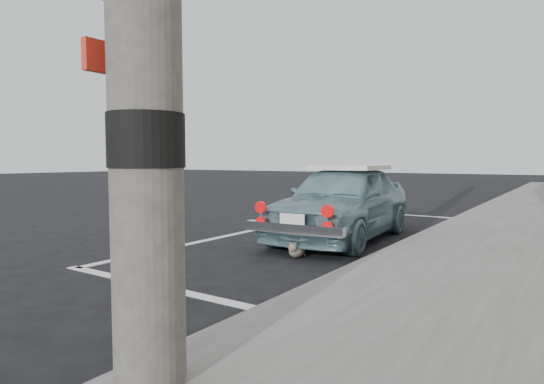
{
  "coord_description": "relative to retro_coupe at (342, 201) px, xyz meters",
  "views": [
    {
      "loc": [
        3.71,
        -3.42,
        1.21
      ],
      "look_at": [
        0.04,
        2.02,
        0.75
      ],
      "focal_mm": 30.0,
      "sensor_mm": 36.0,
      "label": 1
    }
  ],
  "objects": [
    {
      "name": "ground",
      "position": [
        -0.73,
        -2.92,
        -0.59
      ],
      "size": [
        80.0,
        80.0,
        0.0
      ],
      "primitive_type": "plane",
      "color": "black",
      "rests_on": "ground"
    },
    {
      "name": "sidewalk",
      "position": [
        2.47,
        -0.92,
        -0.51
      ],
      "size": [
        2.8,
        40.0,
        0.15
      ],
      "primitive_type": "cube",
      "color": "#62625E",
      "rests_on": "ground"
    },
    {
      "name": "pline_rear",
      "position": [
        -0.23,
        -3.42,
        -0.58
      ],
      "size": [
        3.0,
        0.12,
        0.01
      ],
      "primitive_type": "cube",
      "color": "silver",
      "rests_on": "ground"
    },
    {
      "name": "pline_front",
      "position": [
        -0.23,
        3.58,
        -0.58
      ],
      "size": [
        3.0,
        0.12,
        0.01
      ],
      "primitive_type": "cube",
      "color": "silver",
      "rests_on": "ground"
    },
    {
      "name": "pline_side",
      "position": [
        -1.63,
        0.08,
        -0.58
      ],
      "size": [
        0.12,
        7.0,
        0.01
      ],
      "primitive_type": "cube",
      "color": "silver",
      "rests_on": "ground"
    },
    {
      "name": "retro_coupe",
      "position": [
        0.0,
        0.0,
        0.0
      ],
      "size": [
        1.64,
        3.51,
        1.16
      ],
      "rotation": [
        0.0,
        0.0,
        0.08
      ],
      "color": "#6D95A0",
      "rests_on": "ground"
    },
    {
      "name": "cat",
      "position": [
        0.12,
        -1.56,
        -0.49
      ],
      "size": [
        0.22,
        0.42,
        0.22
      ],
      "rotation": [
        0.0,
        0.0,
        0.15
      ],
      "color": "#716356",
      "rests_on": "ground"
    }
  ]
}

